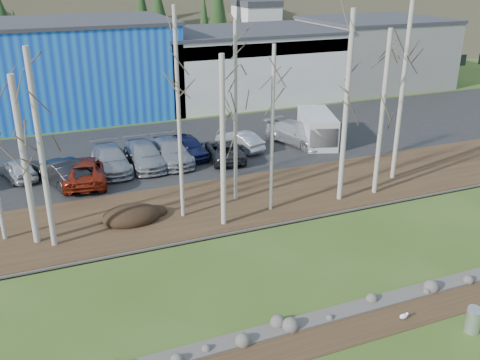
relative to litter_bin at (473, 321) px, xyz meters
name	(u,v)px	position (x,y,z in m)	size (l,w,h in m)	color
dirt_strip	(330,335)	(-5.05, 1.84, -0.45)	(80.00, 1.80, 0.03)	#382616
near_bank_rocks	(316,320)	(-5.05, 2.84, -0.46)	(80.00, 0.80, 0.50)	#47423D
river	(271,268)	(-5.05, 6.94, -0.46)	(80.00, 8.00, 0.90)	black
far_bank_rocks	(236,230)	(-5.05, 11.04, -0.46)	(80.00, 0.80, 0.46)	#47423D
far_bank	(215,205)	(-5.05, 14.24, -0.39)	(80.00, 7.00, 0.15)	#382616
parking_lot	(166,150)	(-5.05, 24.74, -0.39)	(80.00, 14.00, 0.14)	black
building_blue	(57,68)	(-11.05, 38.74, 3.69)	(20.40, 12.24, 8.30)	blue
building_white	(243,63)	(6.95, 38.72, 2.95)	(18.36, 12.24, 6.80)	beige
building_grey	(374,52)	(22.95, 38.74, 3.19)	(14.28, 12.24, 7.30)	slate
litter_bin	(473,321)	(0.00, 0.00, 0.00)	(0.53, 0.53, 0.93)	silver
seagull	(404,316)	(-1.90, 1.55, -0.30)	(0.42, 0.20, 0.30)	gold
dirt_mound	(131,215)	(-9.90, 13.95, -0.01)	(3.08, 2.18, 0.60)	black
birch_0	(41,152)	(-13.92, 12.76, 4.43)	(0.27, 0.27, 9.49)	#ADA79C
birch_2	(25,163)	(-14.69, 13.41, 3.81)	(0.31, 0.31, 8.24)	#ADA79C
birch_3	(179,118)	(-7.19, 13.46, 5.15)	(0.20, 0.20, 10.93)	#ADA79C
birch_4	(223,144)	(-5.49, 11.73, 4.10)	(0.28, 0.28, 8.82)	#ADA79C
birch_5	(235,115)	(-3.71, 14.43, 4.71)	(0.21, 0.21, 10.05)	#ADA79C
birch_6	(272,131)	(-2.45, 12.40, 4.19)	(0.20, 0.20, 9.01)	#ADA79C
birch_7	(346,110)	(1.87, 12.13, 5.00)	(0.29, 0.29, 10.62)	#ADA79C
birch_8	(382,115)	(4.32, 12.15, 4.45)	(0.27, 0.27, 9.52)	#ADA79C
birch_9	(402,93)	(6.82, 13.70, 5.16)	(0.27, 0.27, 10.94)	#ADA79C
car_0	(17,169)	(-15.28, 22.68, 0.33)	(1.54, 3.82, 1.30)	silver
car_1	(61,171)	(-12.80, 20.74, 0.48)	(1.69, 4.85, 1.60)	black
car_2	(85,170)	(-11.41, 20.46, 0.44)	(2.53, 5.48, 1.52)	maroon
car_3	(111,159)	(-9.56, 21.91, 0.45)	(2.16, 5.31, 1.54)	gray
car_4	(189,146)	(-4.00, 22.56, 0.42)	(1.75, 4.35, 1.48)	#141A43
car_5	(240,141)	(-0.09, 22.57, 0.36)	(1.45, 4.15, 1.37)	#B2B2B4
car_6	(225,150)	(-1.86, 21.01, 0.34)	(2.19, 4.75, 1.32)	#28292B
car_7	(297,133)	(4.49, 22.23, 0.47)	(2.22, 5.47, 1.59)	#B9BABB
car_8	(144,155)	(-7.31, 21.91, 0.45)	(2.16, 5.31, 1.54)	gray
car_9	(171,151)	(-5.46, 21.91, 0.45)	(2.16, 5.31, 1.54)	gray
van_white	(318,129)	(5.92, 21.68, 0.82)	(3.74, 5.64, 2.28)	white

